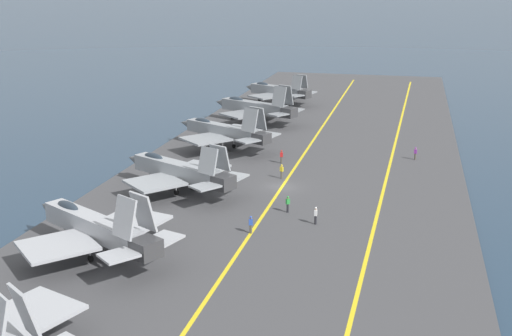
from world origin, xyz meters
TOP-DOWN VIEW (x-y plane):
  - ground_plane at (0.00, 0.00)m, footprint 2000.00×2000.00m
  - carrier_deck at (0.00, 0.00)m, footprint 196.36×42.43m
  - deck_stripe_foul_line at (0.00, -11.67)m, footprint 176.69×4.36m
  - deck_stripe_centerline at (0.00, 0.00)m, footprint 176.73×0.36m
  - parked_jet_second at (-23.07, 12.05)m, footprint 14.12×16.65m
  - parked_jet_third at (-4.31, 11.33)m, footprint 13.53×16.73m
  - parked_jet_fourth at (15.55, 11.75)m, footprint 13.92×16.80m
  - parked_jet_fifth at (33.73, 11.64)m, footprint 13.70×16.93m
  - parked_jet_sixth at (52.32, 11.67)m, footprint 13.56×15.56m
  - crew_yellow_vest at (3.21, 0.72)m, footprint 0.35×0.44m
  - crew_purple_vest at (16.10, -15.17)m, footprint 0.31×0.41m
  - crew_blue_vest at (-14.97, 0.01)m, footprint 0.37×0.44m
  - crew_red_vest at (9.97, 2.13)m, footprint 0.32×0.42m
  - crew_white_vest at (-11.13, -5.67)m, footprint 0.38×0.26m
  - crew_green_vest at (-8.41, -2.32)m, footprint 0.45×0.46m

SIDE VIEW (x-z plane):
  - ground_plane at x=0.00m, z-range 0.00..0.00m
  - carrier_deck at x=0.00m, z-range 0.00..0.40m
  - deck_stripe_foul_line at x=0.00m, z-range 0.40..0.41m
  - deck_stripe_centerline at x=0.00m, z-range 0.40..0.41m
  - crew_purple_vest at x=16.10m, z-range 0.49..2.24m
  - crew_blue_vest at x=-14.97m, z-range 0.49..2.25m
  - crew_green_vest at x=-8.41m, z-range 0.49..2.29m
  - crew_red_vest at x=9.97m, z-range 0.49..2.30m
  - crew_yellow_vest at x=3.21m, z-range 0.49..2.30m
  - crew_white_vest at x=-11.13m, z-range 0.49..2.33m
  - parked_jet_third at x=-4.31m, z-range -0.28..5.97m
  - parked_jet_sixth at x=52.32m, z-range -0.11..6.07m
  - parked_jet_second at x=-23.07m, z-range -0.39..6.44m
  - parked_jet_fourth at x=15.55m, z-range -0.29..6.47m
  - parked_jet_fifth at x=33.73m, z-range -0.37..6.62m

